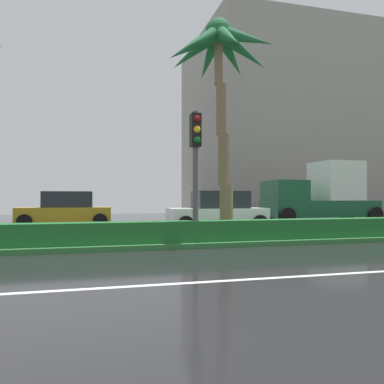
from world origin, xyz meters
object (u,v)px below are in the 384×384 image
traffic_signal_median_right (196,152)px  car_in_traffic_second (66,210)px  box_truck_lead (321,195)px  car_in_traffic_third (218,211)px  palm_tree_centre_left (219,59)px

traffic_signal_median_right → car_in_traffic_second: traffic_signal_median_right is taller
traffic_signal_median_right → box_truck_lead: size_ratio=0.59×
traffic_signal_median_right → car_in_traffic_second: size_ratio=0.88×
car_in_traffic_second → box_truck_lead: bearing=178.3°
traffic_signal_median_right → car_in_traffic_third: (2.57, 5.53, -1.92)m
box_truck_lead → car_in_traffic_second: bearing=-1.7°
palm_tree_centre_left → car_in_traffic_third: (1.28, 3.87, -5.30)m
car_in_traffic_third → box_truck_lead: bearing=-157.8°
car_in_traffic_third → box_truck_lead: size_ratio=0.67×
car_in_traffic_second → box_truck_lead: (13.77, -0.40, 0.72)m
palm_tree_centre_left → car_in_traffic_third: bearing=71.7°
palm_tree_centre_left → traffic_signal_median_right: (-1.29, -1.66, -3.38)m
traffic_signal_median_right → box_truck_lead: (9.70, 8.45, -1.20)m
palm_tree_centre_left → box_truck_lead: (8.41, 6.79, -4.58)m
car_in_traffic_third → box_truck_lead: 7.74m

